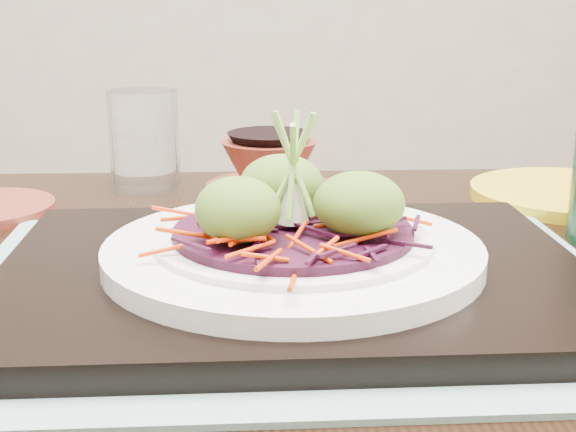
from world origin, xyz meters
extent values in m
cube|color=black|center=(0.06, -0.10, 0.69)|extent=(1.22, 0.91, 0.04)
cube|color=#7B9F95|center=(0.04, -0.15, 0.71)|extent=(0.55, 0.46, 0.00)
cube|color=black|center=(0.04, -0.15, 0.72)|extent=(0.48, 0.38, 0.02)
cylinder|color=white|center=(0.04, -0.15, 0.74)|extent=(0.29, 0.29, 0.02)
cylinder|color=white|center=(0.04, -0.15, 0.75)|extent=(0.21, 0.21, 0.01)
cylinder|color=#340A20|center=(0.04, -0.15, 0.75)|extent=(0.18, 0.18, 0.01)
ellipsoid|color=#567924|center=(0.00, -0.17, 0.78)|extent=(0.07, 0.07, 0.05)
ellipsoid|color=#567924|center=(0.09, -0.17, 0.78)|extent=(0.07, 0.07, 0.05)
ellipsoid|color=#567924|center=(0.04, -0.10, 0.78)|extent=(0.07, 0.07, 0.05)
cylinder|color=white|center=(-0.06, 0.21, 0.76)|extent=(0.10, 0.10, 0.11)
cylinder|color=maroon|center=(0.08, 0.16, 0.71)|extent=(0.16, 0.16, 0.01)
cylinder|color=gold|center=(0.39, 0.07, 0.71)|extent=(0.26, 0.26, 0.01)
camera|label=1|loc=(-0.07, -0.71, 0.93)|focal=50.00mm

